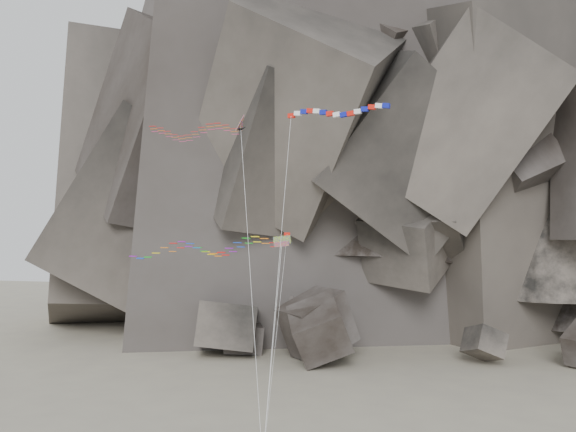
% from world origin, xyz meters
% --- Properties ---
extents(headland, '(110.00, 70.00, 84.00)m').
position_xyz_m(headland, '(0.00, 70.00, 42.00)').
color(headland, '#585048').
rests_on(headland, ground).
extents(boulder_field, '(58.05, 16.06, 10.72)m').
position_xyz_m(boulder_field, '(-3.83, 32.66, 2.78)').
color(boulder_field, '#47423F').
rests_on(boulder_field, ground).
extents(delta_kite, '(15.02, 13.22, 26.92)m').
position_xyz_m(delta_kite, '(-10.95, 2.17, 27.28)').
color(delta_kite, red).
rests_on(delta_kite, ground).
extents(banner_kite, '(9.48, 13.86, 27.33)m').
position_xyz_m(banner_kite, '(2.78, 2.53, 28.37)').
color(banner_kite, red).
rests_on(banner_kite, ground).
extents(parafoil_kite, '(15.55, 9.13, 15.90)m').
position_xyz_m(parafoil_kite, '(-8.65, -1.35, 16.53)').
color(parafoil_kite, '#CDEC0D').
rests_on(parafoil_kite, ground).
extents(pennant_kite, '(0.99, 10.44, 16.10)m').
position_xyz_m(pennant_kite, '(-1.07, -1.93, 14.12)').
color(pennant_kite, red).
rests_on(pennant_kite, ground).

